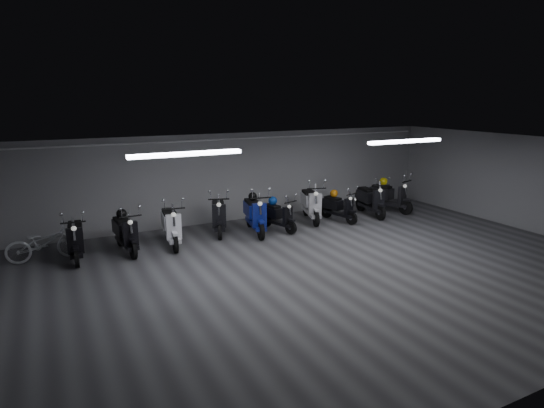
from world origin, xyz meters
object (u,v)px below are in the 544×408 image
scooter_0 (75,233)px  scooter_5 (278,211)px  scooter_6 (311,198)px  helmet_0 (121,214)px  scooter_4 (255,209)px  scooter_3 (218,209)px  bicycle (43,239)px  scooter_9 (390,191)px  helmet_1 (273,201)px  scooter_7 (339,203)px  helmet_4 (334,193)px  helmet_3 (253,196)px  scooter_1 (125,227)px  helmet_2 (384,182)px  scooter_2 (171,219)px  scooter_8 (371,195)px

scooter_0 → scooter_5: size_ratio=1.13×
scooter_6 → helmet_0: scooter_6 is taller
scooter_4 → scooter_3: bearing=163.1°
scooter_3 → bicycle: bearing=-158.9°
scooter_9 → helmet_1: size_ratio=7.12×
scooter_7 → helmet_4: scooter_7 is taller
helmet_3 → scooter_1: bearing=-175.6°
scooter_7 → helmet_1: bearing=162.6°
helmet_2 → scooter_4: bearing=-174.7°
scooter_7 → scooter_1: bearing=167.1°
scooter_6 → bicycle: bearing=-161.3°
scooter_9 → helmet_1: (-4.58, -0.07, 0.16)m
scooter_1 → scooter_7: (6.58, -0.01, -0.07)m
scooter_4 → scooter_5: (0.72, -0.06, -0.15)m
scooter_3 → helmet_3: scooter_3 is taller
scooter_3 → helmet_1: 1.64m
helmet_3 → helmet_2: bearing=2.3°
scooter_2 → scooter_7: bearing=6.2°
scooter_7 → bicycle: size_ratio=0.96×
scooter_1 → scooter_8: scooter_8 is taller
scooter_9 → helmet_4: 2.36m
scooter_3 → helmet_2: (6.10, -0.01, 0.30)m
helmet_4 → scooter_0: bearing=-178.7°
scooter_0 → bicycle: 0.76m
scooter_2 → scooter_3: 1.59m
helmet_2 → helmet_4: (-2.27, -0.28, -0.15)m
scooter_1 → scooter_2: (1.19, 0.03, 0.05)m
helmet_4 → helmet_3: bearing=178.4°
helmet_2 → scooter_3: bearing=179.9°
helmet_2 → scooter_7: bearing=-167.2°
scooter_4 → scooter_8: (4.29, 0.07, -0.03)m
helmet_4 → scooter_7: bearing=-77.2°
helmet_1 → scooter_8: bearing=-1.3°
scooter_7 → helmet_4: (-0.05, 0.22, 0.27)m
scooter_4 → helmet_0: (-3.67, 0.24, 0.22)m
scooter_1 → scooter_0: bearing=172.4°
scooter_2 → scooter_9: bearing=8.3°
scooter_5 → helmet_1: bearing=90.0°
scooter_5 → helmet_2: size_ratio=5.59×
helmet_4 → scooter_8: bearing=-5.0°
bicycle → helmet_3: helmet_3 is taller
scooter_1 → helmet_0: 0.39m
scooter_4 → scooter_6: bearing=21.6°
scooter_1 → helmet_2: scooter_1 is taller
scooter_2 → scooter_5: (3.18, -0.08, -0.12)m
scooter_4 → helmet_4: bearing=14.6°
helmet_4 → scooter_3: bearing=175.5°
scooter_2 → bicycle: scooter_2 is taller
scooter_0 → scooter_6: bearing=7.4°
scooter_4 → helmet_4: (2.89, 0.19, 0.13)m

